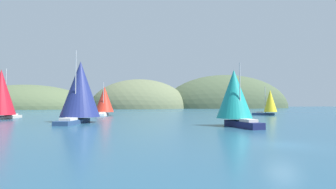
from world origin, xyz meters
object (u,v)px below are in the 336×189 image
Objects in this scene: sailboat_crimson_sail at (1,93)px; sailboat_navy_sail at (80,90)px; sailboat_scarlet_sail at (104,100)px; sailboat_teal_sail at (235,96)px; sailboat_yellow_sail at (270,102)px.

sailboat_crimson_sail is 20.55m from sailboat_navy_sail.
sailboat_scarlet_sail is 0.83× the size of sailboat_crimson_sail.
sailboat_navy_sail is (-21.70, 11.74, 1.11)m from sailboat_teal_sail.
sailboat_teal_sail is 35.61m from sailboat_yellow_sail.
sailboat_yellow_sail is 0.65× the size of sailboat_navy_sail.
sailboat_teal_sail is at bearing -131.40° from sailboat_yellow_sail.
sailboat_navy_sail is (16.17, -12.69, 0.16)m from sailboat_crimson_sail.
sailboat_scarlet_sail is 0.74× the size of sailboat_navy_sail.
sailboat_crimson_sail is at bearing -147.54° from sailboat_scarlet_sail.
sailboat_scarlet_sail is (-18.16, 36.96, -0.25)m from sailboat_teal_sail.
sailboat_teal_sail is at bearing -28.42° from sailboat_navy_sail.
sailboat_yellow_sail is 47.69m from sailboat_navy_sail.
sailboat_navy_sail reaches higher than sailboat_crimson_sail.
sailboat_teal_sail is 0.84× the size of sailboat_crimson_sail.
sailboat_navy_sail reaches higher than sailboat_yellow_sail.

